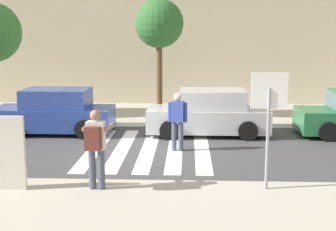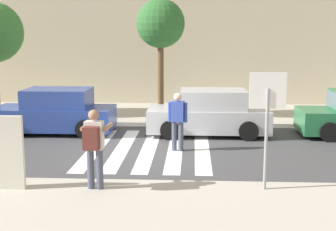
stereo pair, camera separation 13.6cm
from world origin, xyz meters
name	(u,v)px [view 1 (the left image)]	position (x,y,z in m)	size (l,w,h in m)	color
ground_plane	(148,151)	(0.00, 0.00, 0.00)	(120.00, 120.00, 0.00)	#424244
sidewalk_far	(160,114)	(0.00, 6.00, 0.07)	(60.00, 4.80, 0.14)	#B2AD9E
building_facade_far	(165,27)	(0.00, 10.40, 3.71)	(56.00, 4.00, 7.43)	beige
crosswalk_stripe_0	(96,148)	(-1.60, 0.20, 0.00)	(0.44, 5.20, 0.01)	silver
crosswalk_stripe_1	(122,149)	(-0.80, 0.20, 0.00)	(0.44, 5.20, 0.01)	silver
crosswalk_stripe_2	(149,149)	(0.00, 0.20, 0.00)	(0.44, 5.20, 0.01)	silver
crosswalk_stripe_3	(175,149)	(0.80, 0.20, 0.00)	(0.44, 5.20, 0.01)	silver
crosswalk_stripe_4	(202,149)	(1.60, 0.20, 0.00)	(0.44, 5.20, 0.01)	silver
stop_sign	(269,105)	(2.87, -3.68, 1.97)	(0.76, 0.08, 2.51)	gray
photographer_with_backpack	(96,143)	(-0.77, -3.88, 1.17)	(0.62, 0.87, 1.72)	#474C60
pedestrian_crossing	(178,118)	(0.87, 0.03, 0.97)	(0.57, 0.30, 1.72)	#474C60
parked_car_blue	(54,113)	(-3.44, 2.30, 0.73)	(4.10, 1.92, 1.55)	#284293
parked_car_silver	(209,114)	(1.89, 2.30, 0.73)	(4.10, 1.92, 1.55)	#B7BABF
street_tree_center	(159,25)	(0.04, 4.79, 3.74)	(1.88, 1.88, 4.59)	brown
advertising_board	(0,153)	(-2.82, -3.96, 0.94)	(1.10, 0.12, 1.60)	beige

